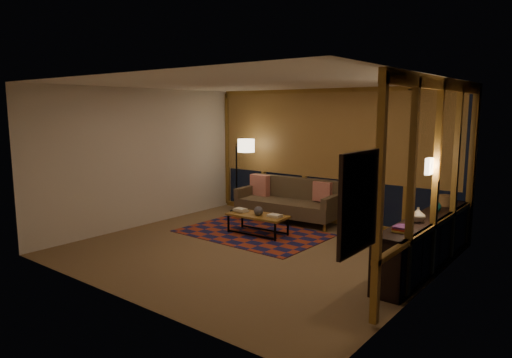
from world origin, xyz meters
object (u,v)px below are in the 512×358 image
Objects in this scene: floor_lamp at (236,175)px; sofa at (288,200)px; bookshelf at (426,242)px; coffee_table at (258,225)px.

sofa is at bearing 15.15° from floor_lamp.
bookshelf is (3.17, -1.08, -0.05)m from sofa.
bookshelf is at bearing -23.69° from sofa.
floor_lamp is (-1.56, 1.22, 0.65)m from coffee_table.
bookshelf is (4.57, -1.10, -0.45)m from floor_lamp.
sofa reaches higher than coffee_table.
sofa is 1.46m from floor_lamp.
sofa is 3.35m from bookshelf.
sofa is 0.69× the size of bookshelf.
bookshelf is at bearing 2.37° from floor_lamp.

